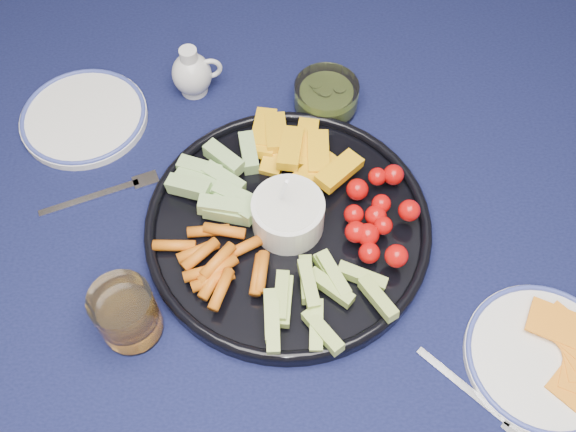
{
  "coord_description": "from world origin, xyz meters",
  "views": [
    {
      "loc": [
        -0.11,
        -0.45,
        1.54
      ],
      "look_at": [
        -0.11,
        0.01,
        0.79
      ],
      "focal_mm": 40.0,
      "sensor_mm": 36.0,
      "label": 1
    }
  ],
  "objects_px": {
    "crudite_platter": "(286,222)",
    "juice_tumbler": "(128,316)",
    "dining_table": "(360,269)",
    "side_plate_extra": "(84,117)",
    "pickle_bowl": "(326,97)",
    "creamer_pitcher": "(192,73)",
    "cheese_plate": "(545,357)"
  },
  "relations": [
    {
      "from": "crudite_platter",
      "to": "cheese_plate",
      "type": "xyz_separation_m",
      "value": [
        0.33,
        -0.19,
        -0.01
      ]
    },
    {
      "from": "crudite_platter",
      "to": "cheese_plate",
      "type": "distance_m",
      "value": 0.38
    },
    {
      "from": "creamer_pitcher",
      "to": "pickle_bowl",
      "type": "height_order",
      "value": "creamer_pitcher"
    },
    {
      "from": "dining_table",
      "to": "side_plate_extra",
      "type": "distance_m",
      "value": 0.5
    },
    {
      "from": "crudite_platter",
      "to": "cheese_plate",
      "type": "height_order",
      "value": "crudite_platter"
    },
    {
      "from": "pickle_bowl",
      "to": "crudite_platter",
      "type": "bearing_deg",
      "value": -104.69
    },
    {
      "from": "dining_table",
      "to": "pickle_bowl",
      "type": "relative_size",
      "value": 16.26
    },
    {
      "from": "creamer_pitcher",
      "to": "side_plate_extra",
      "type": "distance_m",
      "value": 0.19
    },
    {
      "from": "crudite_platter",
      "to": "pickle_bowl",
      "type": "distance_m",
      "value": 0.24
    },
    {
      "from": "pickle_bowl",
      "to": "cheese_plate",
      "type": "bearing_deg",
      "value": -57.58
    },
    {
      "from": "crudite_platter",
      "to": "pickle_bowl",
      "type": "relative_size",
      "value": 3.94
    },
    {
      "from": "dining_table",
      "to": "creamer_pitcher",
      "type": "bearing_deg",
      "value": 133.29
    },
    {
      "from": "dining_table",
      "to": "juice_tumbler",
      "type": "distance_m",
      "value": 0.36
    },
    {
      "from": "pickle_bowl",
      "to": "side_plate_extra",
      "type": "bearing_deg",
      "value": -175.09
    },
    {
      "from": "cheese_plate",
      "to": "juice_tumbler",
      "type": "xyz_separation_m",
      "value": [
        -0.53,
        0.04,
        0.03
      ]
    },
    {
      "from": "creamer_pitcher",
      "to": "crudite_platter",
      "type": "bearing_deg",
      "value": -60.19
    },
    {
      "from": "cheese_plate",
      "to": "juice_tumbler",
      "type": "height_order",
      "value": "juice_tumbler"
    },
    {
      "from": "cheese_plate",
      "to": "dining_table",
      "type": "bearing_deg",
      "value": 141.43
    },
    {
      "from": "crudite_platter",
      "to": "juice_tumbler",
      "type": "xyz_separation_m",
      "value": [
        -0.2,
        -0.15,
        0.02
      ]
    },
    {
      "from": "juice_tumbler",
      "to": "crudite_platter",
      "type": "bearing_deg",
      "value": 37.13
    },
    {
      "from": "dining_table",
      "to": "crudite_platter",
      "type": "xyz_separation_m",
      "value": [
        -0.11,
        0.02,
        0.11
      ]
    },
    {
      "from": "creamer_pitcher",
      "to": "cheese_plate",
      "type": "xyz_separation_m",
      "value": [
        0.48,
        -0.45,
        -0.03
      ]
    },
    {
      "from": "crudite_platter",
      "to": "creamer_pitcher",
      "type": "bearing_deg",
      "value": 119.81
    },
    {
      "from": "crudite_platter",
      "to": "side_plate_extra",
      "type": "height_order",
      "value": "crudite_platter"
    },
    {
      "from": "creamer_pitcher",
      "to": "juice_tumbler",
      "type": "relative_size",
      "value": 0.95
    },
    {
      "from": "pickle_bowl",
      "to": "juice_tumbler",
      "type": "relative_size",
      "value": 1.1
    },
    {
      "from": "crudite_platter",
      "to": "creamer_pitcher",
      "type": "distance_m",
      "value": 0.31
    },
    {
      "from": "dining_table",
      "to": "pickle_bowl",
      "type": "bearing_deg",
      "value": 101.81
    },
    {
      "from": "dining_table",
      "to": "side_plate_extra",
      "type": "height_order",
      "value": "side_plate_extra"
    },
    {
      "from": "crudite_platter",
      "to": "juice_tumbler",
      "type": "bearing_deg",
      "value": -142.87
    },
    {
      "from": "juice_tumbler",
      "to": "pickle_bowl",
      "type": "bearing_deg",
      "value": 55.97
    },
    {
      "from": "crudite_platter",
      "to": "creamer_pitcher",
      "type": "xyz_separation_m",
      "value": [
        -0.15,
        0.27,
        0.02
      ]
    }
  ]
}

